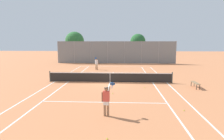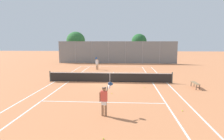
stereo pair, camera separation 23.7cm
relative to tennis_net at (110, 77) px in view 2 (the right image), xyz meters
name	(u,v)px [view 2 (the right image)]	position (x,y,z in m)	size (l,w,h in m)	color
ground_plane	(110,82)	(0.00, 0.00, -0.51)	(120.00, 120.00, 0.00)	#CC7A4C
court_line_markings	(110,82)	(0.00, 0.00, -0.51)	(11.10, 23.90, 0.01)	white
tennis_net	(110,77)	(0.00, 0.00, 0.00)	(12.00, 0.10, 1.07)	#474C47
player_near_side	(104,99)	(0.37, -8.77, 0.42)	(0.71, 0.72, 1.77)	#936B4C
player_far_left	(97,63)	(-2.46, 8.59, 0.42)	(0.44, 0.89, 1.77)	#936B4C
loose_tennis_ball_0	(182,111)	(4.77, -7.78, -0.48)	(0.07, 0.07, 0.07)	#D1DB33
loose_tennis_ball_1	(103,139)	(0.60, -11.37, -0.48)	(0.07, 0.07, 0.07)	#D1DB33
loose_tennis_ball_2	(112,93)	(0.47, -4.21, -0.48)	(0.07, 0.07, 0.07)	#D1DB33
loose_tennis_ball_4	(144,88)	(3.12, -2.14, -0.48)	(0.07, 0.07, 0.07)	#D1DB33
courtside_bench	(195,83)	(7.46, -1.91, -0.10)	(0.36, 1.50, 0.47)	olive
back_fence	(117,52)	(0.00, 16.67, 1.47)	(21.22, 0.08, 3.96)	gray
tree_behind_left	(75,42)	(-8.36, 20.03, 3.35)	(3.64, 3.64, 5.81)	brown
tree_behind_right	(139,42)	(4.14, 20.22, 3.33)	(2.92, 2.92, 5.37)	brown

